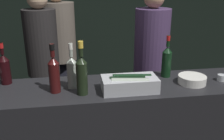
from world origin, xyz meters
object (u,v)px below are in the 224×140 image
(red_wine_bottle_tall, at_px, (5,68))
(champagne_bottle, at_px, (82,73))
(red_wine_bottle_burgundy, at_px, (167,61))
(person_grey_polo, at_px, (60,48))
(person_in_hoodie, at_px, (43,59))
(candle_votive, at_px, (221,78))
(person_blond_tee, at_px, (151,59))
(bowl_white, at_px, (192,79))
(white_wine_bottle, at_px, (72,71))
(ice_bin_with_bottles, at_px, (130,83))
(red_wine_bottle_black_foil, at_px, (54,73))

(red_wine_bottle_tall, bearing_deg, champagne_bottle, -26.13)
(red_wine_bottle_burgundy, xyz_separation_m, person_grey_polo, (-0.93, 1.28, -0.18))
(red_wine_bottle_burgundy, distance_m, person_in_hoodie, 1.39)
(candle_votive, distance_m, person_blond_tee, 0.89)
(person_grey_polo, bearing_deg, red_wine_bottle_burgundy, -93.43)
(bowl_white, bearing_deg, person_in_hoodie, 140.58)
(white_wine_bottle, bearing_deg, red_wine_bottle_burgundy, 8.57)
(candle_votive, xyz_separation_m, person_in_hoodie, (-1.50, 1.00, -0.07))
(red_wine_bottle_tall, bearing_deg, white_wine_bottle, -17.27)
(champagne_bottle, relative_size, person_grey_polo, 0.22)
(red_wine_bottle_tall, height_order, person_in_hoodie, person_in_hoodie)
(ice_bin_with_bottles, distance_m, candle_votive, 0.77)
(red_wine_bottle_tall, bearing_deg, candle_votive, -6.88)
(red_wine_bottle_burgundy, relative_size, person_blond_tee, 0.21)
(white_wine_bottle, distance_m, person_in_hoodie, 1.03)
(bowl_white, xyz_separation_m, red_wine_bottle_burgundy, (-0.15, 0.18, 0.10))
(red_wine_bottle_black_foil, xyz_separation_m, champagne_bottle, (0.19, -0.06, 0.01))
(candle_votive, height_order, person_in_hoodie, person_in_hoodie)
(champagne_bottle, distance_m, person_grey_polo, 1.55)
(red_wine_bottle_black_foil, xyz_separation_m, white_wine_bottle, (0.12, 0.06, -0.01))
(red_wine_bottle_black_foil, height_order, person_blond_tee, person_blond_tee)
(red_wine_bottle_black_foil, bearing_deg, bowl_white, -0.10)
(red_wine_bottle_black_foil, relative_size, red_wine_bottle_burgundy, 1.02)
(red_wine_bottle_tall, xyz_separation_m, person_blond_tee, (1.36, 0.62, -0.18))
(red_wine_bottle_burgundy, height_order, person_grey_polo, person_grey_polo)
(ice_bin_with_bottles, distance_m, person_grey_polo, 1.62)
(candle_votive, bearing_deg, person_grey_polo, 132.93)
(red_wine_bottle_black_foil, distance_m, person_grey_polo, 1.46)
(candle_votive, height_order, red_wine_bottle_black_foil, red_wine_bottle_black_foil)
(red_wine_bottle_black_foil, height_order, person_in_hoodie, person_in_hoodie)
(ice_bin_with_bottles, height_order, person_in_hoodie, person_in_hoodie)
(ice_bin_with_bottles, distance_m, champagne_bottle, 0.35)
(person_in_hoodie, bearing_deg, candle_votive, -15.31)
(white_wine_bottle, relative_size, person_in_hoodie, 0.20)
(person_grey_polo, bearing_deg, candle_votive, -86.60)
(candle_votive, distance_m, red_wine_bottle_tall, 1.70)
(person_blond_tee, bearing_deg, white_wine_bottle, 81.27)
(red_wine_bottle_burgundy, bearing_deg, red_wine_bottle_tall, 178.10)
(bowl_white, relative_size, candle_votive, 3.29)
(bowl_white, height_order, red_wine_bottle_black_foil, red_wine_bottle_black_foil)
(bowl_white, xyz_separation_m, person_in_hoodie, (-1.24, 1.02, -0.08))
(person_in_hoodie, height_order, person_blond_tee, person_blond_tee)
(champagne_bottle, relative_size, white_wine_bottle, 1.13)
(ice_bin_with_bottles, xyz_separation_m, person_in_hoodie, (-0.73, 1.08, -0.11))
(white_wine_bottle, bearing_deg, person_in_hoodie, 108.56)
(ice_bin_with_bottles, height_order, red_wine_bottle_tall, red_wine_bottle_tall)
(red_wine_bottle_black_foil, distance_m, red_wine_bottle_burgundy, 0.91)
(candle_votive, height_order, person_grey_polo, person_grey_polo)
(person_in_hoodie, xyz_separation_m, person_grey_polo, (0.16, 0.43, 0.01))
(red_wine_bottle_tall, bearing_deg, person_grey_polo, 74.23)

